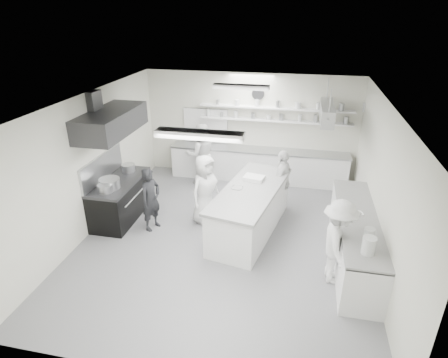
% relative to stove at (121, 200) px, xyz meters
% --- Properties ---
extents(floor, '(6.00, 7.00, 0.02)m').
position_rel_stove_xyz_m(floor, '(2.60, -0.40, -0.46)').
color(floor, slate).
rests_on(floor, ground).
extents(ceiling, '(6.00, 7.00, 0.02)m').
position_rel_stove_xyz_m(ceiling, '(2.60, -0.40, 2.56)').
color(ceiling, white).
rests_on(ceiling, wall_back).
extents(wall_back, '(6.00, 0.04, 3.00)m').
position_rel_stove_xyz_m(wall_back, '(2.60, 3.10, 1.05)').
color(wall_back, silver).
rests_on(wall_back, floor).
extents(wall_front, '(6.00, 0.04, 3.00)m').
position_rel_stove_xyz_m(wall_front, '(2.60, -3.90, 1.05)').
color(wall_front, silver).
rests_on(wall_front, floor).
extents(wall_left, '(0.04, 7.00, 3.00)m').
position_rel_stove_xyz_m(wall_left, '(-0.40, -0.40, 1.05)').
color(wall_left, silver).
rests_on(wall_left, floor).
extents(wall_right, '(0.04, 7.00, 3.00)m').
position_rel_stove_xyz_m(wall_right, '(5.60, -0.40, 1.05)').
color(wall_right, silver).
rests_on(wall_right, floor).
extents(stove, '(0.80, 1.80, 0.90)m').
position_rel_stove_xyz_m(stove, '(0.00, 0.00, 0.00)').
color(stove, black).
rests_on(stove, floor).
extents(exhaust_hood, '(0.85, 2.00, 0.50)m').
position_rel_stove_xyz_m(exhaust_hood, '(0.00, -0.00, 1.90)').
color(exhaust_hood, '#2E2E30').
rests_on(exhaust_hood, wall_left).
extents(back_counter, '(5.00, 0.60, 0.92)m').
position_rel_stove_xyz_m(back_counter, '(2.90, 2.80, 0.01)').
color(back_counter, white).
rests_on(back_counter, floor).
extents(shelf_lower, '(4.20, 0.26, 0.04)m').
position_rel_stove_xyz_m(shelf_lower, '(3.30, 2.97, 1.30)').
color(shelf_lower, white).
rests_on(shelf_lower, wall_back).
extents(shelf_upper, '(4.20, 0.26, 0.04)m').
position_rel_stove_xyz_m(shelf_upper, '(3.30, 2.97, 1.65)').
color(shelf_upper, white).
rests_on(shelf_upper, wall_back).
extents(pass_through_window, '(1.30, 0.04, 1.00)m').
position_rel_stove_xyz_m(pass_through_window, '(1.30, 3.08, 1.00)').
color(pass_through_window, black).
rests_on(pass_through_window, wall_back).
extents(wall_clock, '(0.32, 0.05, 0.32)m').
position_rel_stove_xyz_m(wall_clock, '(2.80, 3.06, 2.00)').
color(wall_clock, white).
rests_on(wall_clock, wall_back).
extents(right_counter, '(0.74, 3.30, 0.94)m').
position_rel_stove_xyz_m(right_counter, '(5.25, -0.60, 0.02)').
color(right_counter, white).
rests_on(right_counter, floor).
extents(pot_rack, '(0.30, 1.60, 0.40)m').
position_rel_stove_xyz_m(pot_rack, '(4.60, 2.00, 1.85)').
color(pot_rack, '#A4A6AA').
rests_on(pot_rack, ceiling).
extents(light_fixture_front, '(1.30, 0.25, 0.10)m').
position_rel_stove_xyz_m(light_fixture_front, '(2.60, -2.20, 2.49)').
color(light_fixture_front, white).
rests_on(light_fixture_front, ceiling).
extents(light_fixture_rear, '(1.30, 0.25, 0.10)m').
position_rel_stove_xyz_m(light_fixture_rear, '(2.60, 1.40, 2.49)').
color(light_fixture_rear, white).
rests_on(light_fixture_rear, ceiling).
extents(prep_island, '(1.52, 2.86, 1.00)m').
position_rel_stove_xyz_m(prep_island, '(3.08, 0.03, 0.05)').
color(prep_island, white).
rests_on(prep_island, floor).
extents(stove_pot, '(0.45, 0.45, 0.27)m').
position_rel_stove_xyz_m(stove_pot, '(0.00, -0.40, 0.59)').
color(stove_pot, '#A4A6AA').
rests_on(stove_pot, stove).
extents(cook_stove, '(0.52, 0.62, 1.46)m').
position_rel_stove_xyz_m(cook_stove, '(0.91, -0.32, 0.28)').
color(cook_stove, black).
rests_on(cook_stove, floor).
extents(cook_back, '(1.06, 0.98, 1.75)m').
position_rel_stove_xyz_m(cook_back, '(1.35, 2.25, 0.42)').
color(cook_back, silver).
rests_on(cook_back, floor).
extents(cook_island_left, '(0.85, 0.96, 1.65)m').
position_rel_stove_xyz_m(cook_island_left, '(2.01, 0.22, 0.37)').
color(cook_island_left, silver).
rests_on(cook_island_left, floor).
extents(cook_island_right, '(0.60, 0.99, 1.57)m').
position_rel_stove_xyz_m(cook_island_right, '(3.69, 1.13, 0.34)').
color(cook_island_right, silver).
rests_on(cook_island_right, floor).
extents(cook_right, '(0.71, 1.11, 1.63)m').
position_rel_stove_xyz_m(cook_right, '(4.83, -1.32, 0.37)').
color(cook_right, silver).
rests_on(cook_right, floor).
extents(bowl_island_a, '(0.29, 0.29, 0.06)m').
position_rel_stove_xyz_m(bowl_island_a, '(2.79, 0.01, 0.58)').
color(bowl_island_a, '#A4A6AA').
rests_on(bowl_island_a, prep_island).
extents(bowl_island_b, '(0.23, 0.23, 0.06)m').
position_rel_stove_xyz_m(bowl_island_b, '(3.09, 0.41, 0.58)').
color(bowl_island_b, white).
rests_on(bowl_island_b, prep_island).
extents(bowl_right, '(0.27, 0.27, 0.05)m').
position_rel_stove_xyz_m(bowl_right, '(5.23, -0.48, 0.52)').
color(bowl_right, white).
rests_on(bowl_right, right_counter).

